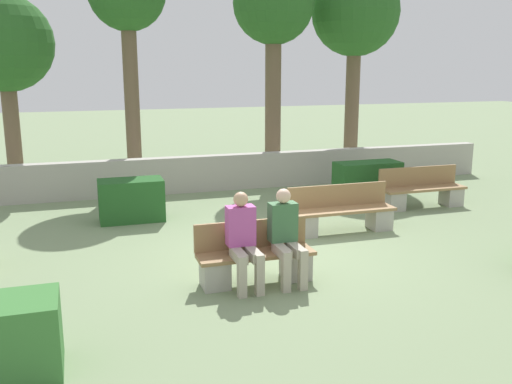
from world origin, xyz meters
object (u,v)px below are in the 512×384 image
at_px(bench_right_side, 342,214).
at_px(tree_leftmost, 4,46).
at_px(person_seated_man, 286,233).
at_px(bench_left_side, 422,192).
at_px(tree_center_right, 274,10).
at_px(bench_front, 255,260).
at_px(tree_rightmost, 355,15).
at_px(tree_center_left, 127,0).
at_px(person_seated_woman, 243,237).

xyz_separation_m(bench_right_side, tree_leftmost, (-5.89, 5.67, 3.04)).
xyz_separation_m(person_seated_man, tree_leftmost, (-4.07, 7.63, 2.65)).
height_order(bench_left_side, tree_center_right, tree_center_right).
xyz_separation_m(bench_front, bench_left_side, (4.62, 2.95, 0.01)).
distance_m(bench_front, tree_rightmost, 9.80).
bearing_deg(tree_rightmost, tree_center_left, -178.85).
relative_size(bench_left_side, person_seated_man, 1.43).
bearing_deg(tree_rightmost, bench_left_side, -96.97).
bearing_deg(person_seated_man, person_seated_woman, -179.96).
relative_size(bench_left_side, tree_center_left, 0.33).
distance_m(bench_left_side, person_seated_man, 5.25).
bearing_deg(tree_center_left, tree_leftmost, 174.50).
xyz_separation_m(person_seated_man, tree_center_left, (-1.28, 7.36, 3.71)).
relative_size(bench_front, bench_right_side, 0.84).
xyz_separation_m(bench_front, tree_leftmost, (-3.68, 7.50, 3.05)).
xyz_separation_m(bench_left_side, tree_rightmost, (0.54, 4.39, 3.91)).
bearing_deg(bench_front, tree_center_left, 96.97).
distance_m(bench_left_side, tree_center_right, 5.95).
bearing_deg(tree_leftmost, person_seated_man, -61.91).
height_order(bench_left_side, tree_center_left, tree_center_left).
bearing_deg(tree_center_right, person_seated_man, -107.90).
bearing_deg(tree_rightmost, person_seated_woman, -125.67).
xyz_separation_m(tree_leftmost, tree_center_left, (2.80, -0.27, 1.07)).
bearing_deg(bench_right_side, person_seated_woman, -149.85).
distance_m(bench_front, tree_center_left, 8.36).
distance_m(bench_right_side, tree_center_left, 7.45).
distance_m(bench_right_side, person_seated_man, 2.70).
relative_size(tree_leftmost, tree_rightmost, 0.82).
height_order(bench_right_side, person_seated_man, person_seated_man).
bearing_deg(tree_rightmost, bench_front, -125.08).
bearing_deg(bench_right_side, bench_left_side, 16.14).
relative_size(tree_center_left, tree_center_right, 1.02).
xyz_separation_m(person_seated_woman, tree_rightmost, (5.37, 7.48, 3.52)).
height_order(person_seated_woman, tree_center_left, tree_center_left).
bearing_deg(person_seated_man, tree_center_right, 72.10).
relative_size(tree_center_left, tree_rightmost, 1.01).
bearing_deg(person_seated_man, tree_rightmost, 57.51).
bearing_deg(bench_right_side, tree_leftmost, 127.18).
bearing_deg(tree_center_left, person_seated_woman, -84.80).
xyz_separation_m(person_seated_man, tree_rightmost, (4.77, 7.48, 3.52)).
height_order(person_seated_woman, tree_center_right, tree_center_right).
distance_m(person_seated_woman, tree_rightmost, 9.86).
distance_m(person_seated_man, tree_leftmost, 9.05).
bearing_deg(bench_right_side, person_seated_man, -141.64).
xyz_separation_m(bench_front, tree_center_right, (2.69, 6.98, 3.95)).
height_order(bench_left_side, bench_right_side, same).
bearing_deg(bench_front, bench_left_side, 32.58).
distance_m(bench_left_side, tree_rightmost, 5.91).
distance_m(bench_front, person_seated_woman, 0.47).
xyz_separation_m(bench_front, person_seated_woman, (-0.21, -0.14, 0.40)).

